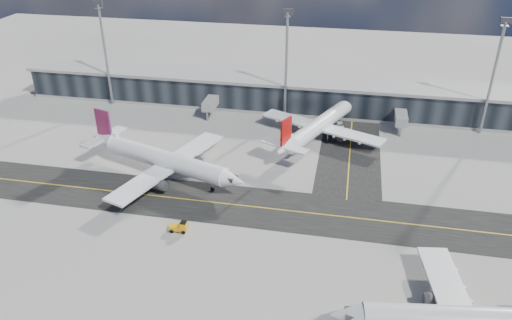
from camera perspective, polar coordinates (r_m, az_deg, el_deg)
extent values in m
plane|color=gray|center=(94.30, -0.95, -6.67)|extent=(300.00, 300.00, 0.00)
cube|color=black|center=(97.52, -0.46, -5.34)|extent=(180.00, 14.00, 0.02)
cube|color=black|center=(122.96, 10.74, 1.76)|extent=(14.00, 50.00, 0.02)
cube|color=yellow|center=(97.51, -0.46, -5.33)|extent=(180.00, 0.25, 0.01)
cube|color=yellow|center=(122.95, 10.74, 1.77)|extent=(0.25, 50.00, 0.01)
cube|color=black|center=(140.65, 3.75, 7.48)|extent=(150.00, 12.00, 8.00)
cube|color=gray|center=(139.14, 3.81, 9.17)|extent=(152.00, 13.00, 0.80)
cube|color=gray|center=(141.98, 3.70, 6.13)|extent=(150.00, 12.20, 0.80)
cube|color=gray|center=(137.37, -5.07, 6.68)|extent=(3.00, 10.00, 2.40)
cylinder|color=gray|center=(133.84, -5.60, 4.98)|extent=(0.60, 0.60, 2.40)
cube|color=gray|center=(133.13, 16.20, 4.89)|extent=(3.00, 10.00, 2.40)
cylinder|color=gray|center=(129.47, 16.18, 3.09)|extent=(0.60, 0.60, 2.40)
cylinder|color=gray|center=(145.77, -16.79, 11.26)|extent=(0.70, 0.70, 28.00)
cube|color=#2D2D30|center=(142.50, -17.61, 16.70)|extent=(2.50, 0.50, 1.40)
cylinder|color=gray|center=(130.77, 3.46, 10.50)|extent=(0.70, 0.70, 28.00)
cube|color=#2D2D30|center=(127.11, 3.65, 16.59)|extent=(2.50, 0.50, 1.40)
cylinder|color=gray|center=(133.98, 25.37, 8.24)|extent=(0.70, 0.70, 28.00)
cube|color=#2D2D30|center=(130.41, 26.68, 14.05)|extent=(2.50, 0.50, 1.40)
cylinder|color=white|center=(107.31, -10.35, 0.03)|extent=(29.59, 13.31, 3.98)
cone|color=white|center=(98.36, -2.67, -2.31)|extent=(5.99, 5.36, 3.98)
cone|color=white|center=(118.10, -16.95, 2.28)|extent=(6.93, 5.68, 3.98)
cube|color=white|center=(107.20, -9.89, -0.57)|extent=(15.52, 33.68, 0.50)
cylinder|color=#2D2D30|center=(111.21, -7.53, 0.11)|extent=(4.69, 3.51, 2.29)
cylinder|color=#2D2D30|center=(103.30, -11.47, -2.63)|extent=(4.69, 3.51, 2.29)
cube|color=silver|center=(110.83, -7.56, 0.47)|extent=(2.01, 1.01, 0.80)
cube|color=silver|center=(102.90, -11.51, -2.25)|extent=(2.01, 1.01, 0.80)
cube|color=#652050|center=(116.06, -17.06, 4.08)|extent=(4.11, 1.76, 6.17)
cube|color=white|center=(117.85, -16.99, 2.54)|extent=(6.46, 12.22, 0.35)
cube|color=#2D2D30|center=(98.39, -2.93, -2.04)|extent=(2.59, 2.71, 0.70)
cylinder|color=gray|center=(102.20, -5.01, -2.94)|extent=(0.30, 0.30, 1.99)
cylinder|color=black|center=(102.59, -4.99, -3.29)|extent=(0.96, 0.62, 0.90)
cylinder|color=black|center=(111.50, -9.63, -0.77)|extent=(1.20, 0.82, 1.10)
cylinder|color=black|center=(107.63, -11.60, -2.11)|extent=(1.20, 0.82, 1.10)
cylinder|color=white|center=(123.08, 7.29, 4.01)|extent=(14.61, 27.45, 3.77)
cone|color=white|center=(136.46, 10.46, 6.28)|extent=(5.32, 5.81, 3.77)
cone|color=white|center=(109.78, 3.27, 1.37)|extent=(5.69, 6.68, 3.77)
cube|color=white|center=(124.23, 7.47, 3.77)|extent=(31.29, 16.97, 0.47)
cylinder|color=#2D2D30|center=(127.79, 5.39, 4.10)|extent=(3.55, 4.49, 2.17)
cylinder|color=#2D2D30|center=(123.29, 9.96, 2.83)|extent=(3.55, 4.49, 2.17)
cube|color=silver|center=(127.48, 5.41, 4.41)|extent=(1.09, 1.88, 0.75)
cube|color=silver|center=(122.97, 9.99, 3.15)|extent=(1.09, 1.88, 0.75)
cube|color=#B20E0C|center=(108.40, 3.46, 3.32)|extent=(1.95, 3.80, 5.84)
cube|color=white|center=(109.52, 3.28, 1.63)|extent=(11.43, 6.88, 0.33)
cube|color=#2D2D30|center=(135.92, 10.39, 6.36)|extent=(2.65, 2.55, 0.66)
cylinder|color=gray|center=(133.49, 9.50, 4.62)|extent=(0.30, 0.30, 1.88)
cylinder|color=black|center=(133.78, 9.48, 4.34)|extent=(0.64, 0.91, 0.85)
cylinder|color=black|center=(124.86, 5.85, 2.82)|extent=(0.84, 1.14, 1.04)
cylinder|color=black|center=(122.57, 8.16, 2.16)|extent=(0.84, 1.14, 1.04)
cone|color=silver|center=(71.47, 10.51, -17.07)|extent=(5.28, 4.46, 3.83)
cylinder|color=#2D2D30|center=(80.03, 20.53, -14.76)|extent=(4.29, 2.74, 2.20)
cube|color=silver|center=(79.53, 20.62, -14.35)|extent=(1.95, 0.65, 0.77)
cube|color=#2D2D30|center=(71.26, 10.93, -16.84)|extent=(2.19, 2.35, 0.67)
cube|color=orange|center=(91.60, -8.85, -7.63)|extent=(3.33, 1.64, 0.77)
cube|color=orange|center=(90.92, -8.29, -7.34)|extent=(1.25, 1.46, 0.98)
cube|color=black|center=(90.70, -8.30, -7.14)|extent=(1.14, 1.40, 0.27)
cylinder|color=black|center=(92.10, -8.04, -7.67)|extent=(0.77, 0.30, 0.77)
cylinder|color=black|center=(91.02, -8.30, -8.19)|extent=(0.77, 0.30, 0.77)
cylinder|color=black|center=(92.71, -9.35, -7.52)|extent=(0.77, 0.30, 0.77)
cylinder|color=black|center=(91.63, -9.62, -8.03)|extent=(0.77, 0.30, 0.77)
imported|color=white|center=(130.82, 9.52, 3.88)|extent=(2.91, 5.01, 1.31)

